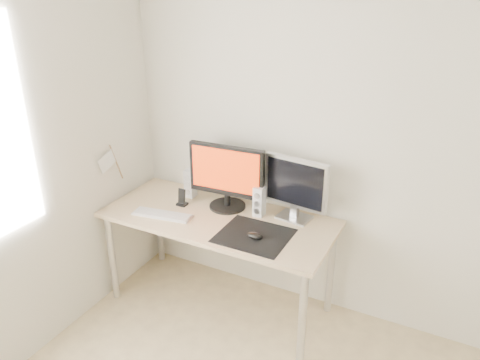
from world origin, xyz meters
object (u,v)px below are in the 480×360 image
(mouse, at_px, (255,236))
(phone_dock, at_px, (182,200))
(second_monitor, at_px, (296,186))
(speaker_left, at_px, (190,183))
(speaker_right, at_px, (259,201))
(desk, at_px, (218,227))
(main_monitor, at_px, (227,175))
(keyboard, at_px, (162,215))

(mouse, height_order, phone_dock, phone_dock)
(second_monitor, bearing_deg, speaker_left, -177.94)
(phone_dock, bearing_deg, speaker_right, 11.25)
(desk, height_order, phone_dock, phone_dock)
(mouse, xyz_separation_m, main_monitor, (-0.36, 0.30, 0.23))
(main_monitor, height_order, speaker_left, main_monitor)
(desk, distance_m, phone_dock, 0.34)
(second_monitor, height_order, keyboard, second_monitor)
(speaker_right, xyz_separation_m, phone_dock, (-0.56, -0.11, -0.07))
(desk, height_order, speaker_right, speaker_right)
(second_monitor, bearing_deg, phone_dock, -167.12)
(main_monitor, xyz_separation_m, phone_dock, (-0.31, -0.11, -0.22))
(second_monitor, distance_m, phone_dock, 0.84)
(main_monitor, distance_m, second_monitor, 0.49)
(keyboard, bearing_deg, main_monitor, 42.60)
(second_monitor, bearing_deg, desk, -155.05)
(speaker_right, distance_m, keyboard, 0.68)
(main_monitor, bearing_deg, keyboard, -137.40)
(speaker_right, bearing_deg, phone_dock, -168.75)
(main_monitor, xyz_separation_m, speaker_left, (-0.33, 0.04, -0.15))
(keyboard, bearing_deg, phone_dock, 80.86)
(desk, bearing_deg, phone_dock, 173.17)
(speaker_right, height_order, keyboard, speaker_right)
(mouse, distance_m, main_monitor, 0.52)
(mouse, xyz_separation_m, speaker_right, (-0.11, 0.30, 0.09))
(second_monitor, bearing_deg, main_monitor, -172.02)
(main_monitor, bearing_deg, second_monitor, 7.98)
(mouse, distance_m, phone_dock, 0.70)
(second_monitor, distance_m, speaker_left, 0.83)
(desk, height_order, keyboard, keyboard)
(keyboard, relative_size, phone_dock, 3.44)
(mouse, distance_m, desk, 0.39)
(mouse, xyz_separation_m, speaker_left, (-0.69, 0.34, 0.09))
(phone_dock, bearing_deg, desk, -6.83)
(desk, bearing_deg, keyboard, -155.49)
(desk, bearing_deg, speaker_left, 150.98)
(main_monitor, height_order, keyboard, main_monitor)
(mouse, bearing_deg, second_monitor, 71.60)
(desk, bearing_deg, second_monitor, 24.95)
(mouse, xyz_separation_m, second_monitor, (0.12, 0.37, 0.22))
(desk, relative_size, main_monitor, 2.90)
(desk, height_order, speaker_left, speaker_left)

